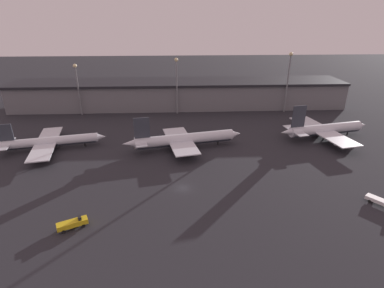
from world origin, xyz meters
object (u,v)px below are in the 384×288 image
at_px(airplane_2, 184,140).
at_px(service_vehicle_0, 73,223).
at_px(airplane_1, 49,142).
at_px(airplane_3, 324,129).
at_px(service_vehicle_3, 382,202).

bearing_deg(airplane_2, service_vehicle_0, -132.98).
bearing_deg(airplane_1, airplane_3, -8.30).
height_order(airplane_2, service_vehicle_0, airplane_2).
bearing_deg(service_vehicle_0, airplane_2, 32.99).
height_order(airplane_3, service_vehicle_0, airplane_3).
relative_size(airplane_3, service_vehicle_3, 5.32).
xyz_separation_m(airplane_3, service_vehicle_0, (-83.29, -51.48, -2.29)).
distance_m(airplane_1, service_vehicle_0, 50.73).
relative_size(airplane_2, service_vehicle_0, 6.30).
bearing_deg(service_vehicle_3, service_vehicle_0, -124.23).
relative_size(airplane_1, service_vehicle_3, 5.40).
xyz_separation_m(airplane_1, service_vehicle_0, (22.34, -45.51, -1.67)).
distance_m(service_vehicle_0, service_vehicle_3, 77.55).
bearing_deg(airplane_3, service_vehicle_3, -108.77).
distance_m(airplane_3, service_vehicle_3, 46.92).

